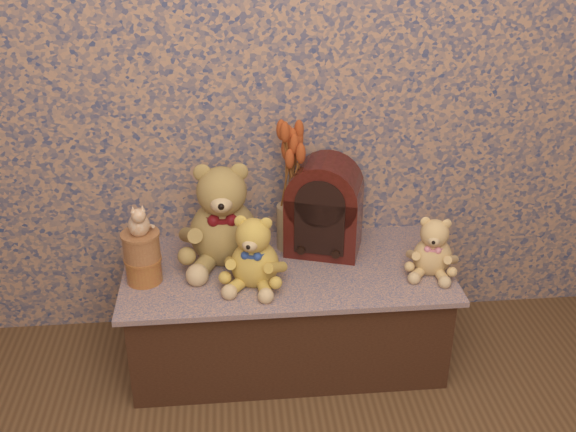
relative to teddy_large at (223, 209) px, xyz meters
name	(u,v)px	position (x,y,z in m)	size (l,w,h in m)	color
display_shelf	(287,312)	(0.23, -0.09, -0.41)	(1.21, 0.58, 0.40)	#3B4879
teddy_large	(223,209)	(0.00, 0.00, 0.00)	(0.33, 0.40, 0.42)	olive
teddy_medium	(254,247)	(0.11, -0.18, -0.07)	(0.23, 0.27, 0.29)	#B18F31
teddy_small	(434,243)	(0.76, -0.17, -0.09)	(0.19, 0.22, 0.24)	tan
cathedral_radio	(324,206)	(0.38, 0.03, -0.02)	(0.28, 0.20, 0.38)	#3E110B
ceramic_vase	(291,227)	(0.26, 0.06, -0.12)	(0.11, 0.11, 0.18)	tan
dried_stalks	(291,154)	(0.26, 0.06, 0.18)	(0.22, 0.22, 0.43)	#B3451C
biscuit_tin_lower	(144,270)	(-0.29, -0.13, -0.16)	(0.13, 0.13, 0.09)	gold
biscuit_tin_upper	(141,246)	(-0.29, -0.13, -0.07)	(0.13, 0.13, 0.10)	tan
cat_figurine	(138,218)	(-0.29, -0.13, 0.04)	(0.09, 0.10, 0.12)	silver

